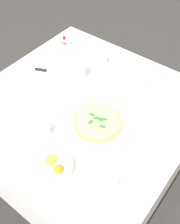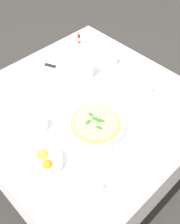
{
  "view_description": "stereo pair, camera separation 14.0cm",
  "coord_description": "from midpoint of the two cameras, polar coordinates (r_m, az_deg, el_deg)",
  "views": [
    {
      "loc": [
        0.65,
        -0.78,
        1.79
      ],
      "look_at": [
        0.07,
        -0.03,
        0.75
      ],
      "focal_mm": 43.3,
      "sensor_mm": 36.0,
      "label": 1
    },
    {
      "loc": [
        0.75,
        -0.68,
        1.79
      ],
      "look_at": [
        0.07,
        -0.03,
        0.75
      ],
      "focal_mm": 43.3,
      "sensor_mm": 36.0,
      "label": 2
    }
  ],
  "objects": [
    {
      "name": "ground_plane",
      "position": [
        2.06,
        1.21,
        -12.69
      ],
      "size": [
        8.0,
        8.0,
        0.0
      ],
      "primitive_type": "plane",
      "color": "#33302D"
    },
    {
      "name": "dining_table",
      "position": [
        1.56,
        1.56,
        -1.71
      ],
      "size": [
        1.14,
        1.14,
        0.73
      ],
      "color": "white",
      "rests_on": "ground_plane"
    },
    {
      "name": "pizza_plate",
      "position": [
        1.36,
        4.1,
        -2.77
      ],
      "size": [
        0.31,
        0.31,
        0.02
      ],
      "color": "white",
      "rests_on": "dining_table"
    },
    {
      "name": "pizza",
      "position": [
        1.35,
        4.14,
        -2.39
      ],
      "size": [
        0.25,
        0.25,
        0.02
      ],
      "color": "tan",
      "rests_on": "pizza_plate"
    },
    {
      "name": "coffee_cup_far_right",
      "position": [
        1.72,
        6.91,
        10.66
      ],
      "size": [
        0.13,
        0.13,
        0.06
      ],
      "color": "white",
      "rests_on": "dining_table"
    },
    {
      "name": "coffee_cup_near_left",
      "position": [
        1.34,
        -7.6,
        -2.9
      ],
      "size": [
        0.13,
        0.13,
        0.06
      ],
      "color": "white",
      "rests_on": "dining_table"
    },
    {
      "name": "coffee_cup_back_corner",
      "position": [
        1.56,
        14.24,
        4.9
      ],
      "size": [
        0.13,
        0.13,
        0.06
      ],
      "color": "white",
      "rests_on": "dining_table"
    },
    {
      "name": "water_glass_center_back",
      "position": [
        1.6,
        2.01,
        8.84
      ],
      "size": [
        0.07,
        0.07,
        0.11
      ],
      "color": "white",
      "rests_on": "dining_table"
    },
    {
      "name": "napkin_folded",
      "position": [
        1.67,
        -4.45,
        8.85
      ],
      "size": [
        0.25,
        0.2,
        0.02
      ],
      "rotation": [
        0.0,
        0.0,
        0.34
      ],
      "color": "white",
      "rests_on": "dining_table"
    },
    {
      "name": "dinner_knife",
      "position": [
        1.66,
        -4.39,
        9.2
      ],
      "size": [
        0.19,
        0.1,
        0.01
      ],
      "rotation": [
        0.0,
        0.0,
        0.42
      ],
      "color": "silver",
      "rests_on": "napkin_folded"
    },
    {
      "name": "citrus_bowl",
      "position": [
        1.22,
        -6.12,
        -10.39
      ],
      "size": [
        0.15,
        0.15,
        0.07
      ],
      "color": "white",
      "rests_on": "dining_table"
    },
    {
      "name": "hot_sauce_bottle",
      "position": [
        1.9,
        -0.19,
        15.25
      ],
      "size": [
        0.02,
        0.02,
        0.08
      ],
      "color": "#B7140F",
      "rests_on": "dining_table"
    },
    {
      "name": "salt_shaker",
      "position": [
        1.89,
        0.64,
        14.8
      ],
      "size": [
        0.03,
        0.03,
        0.06
      ],
      "color": "white",
      "rests_on": "dining_table"
    },
    {
      "name": "pepper_shaker",
      "position": [
        1.91,
        -1.02,
        15.23
      ],
      "size": [
        0.03,
        0.03,
        0.06
      ],
      "color": "white",
      "rests_on": "dining_table"
    },
    {
      "name": "menu_card",
      "position": [
        1.15,
        4.17,
        -16.25
      ],
      "size": [
        0.05,
        0.08,
        0.06
      ],
      "rotation": [
        0.0,
        0.0,
        1.08
      ],
      "color": "white",
      "rests_on": "dining_table"
    }
  ]
}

